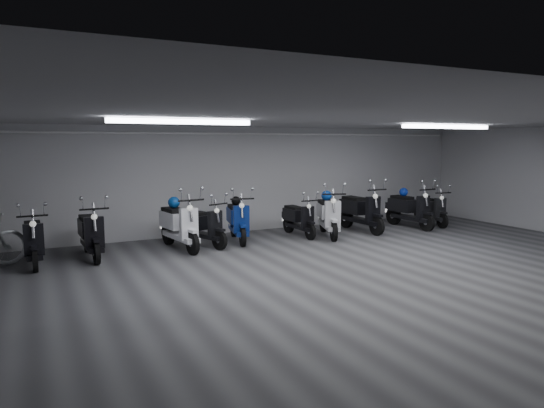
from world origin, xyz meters
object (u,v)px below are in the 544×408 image
scooter_3 (203,219)px  helmet_1 (327,196)px  scooter_7 (361,204)px  helmet_0 (174,202)px  scooter_0 (33,232)px  scooter_9 (431,204)px  scooter_4 (238,213)px  helmet_3 (236,201)px  scooter_8 (410,203)px  scooter_6 (329,209)px  helmet_2 (404,192)px  scooter_1 (91,226)px  scooter_2 (179,217)px  scooter_5 (299,213)px

scooter_3 → helmet_1: size_ratio=6.42×
scooter_7 → helmet_0: 5.05m
helmet_1 → scooter_0: bearing=-178.9°
scooter_0 → scooter_9: size_ratio=1.06×
scooter_0 → scooter_4: scooter_4 is taller
scooter_3 → helmet_3: scooter_3 is taller
scooter_4 → scooter_8: (5.04, -0.45, 0.02)m
scooter_7 → scooter_8: scooter_7 is taller
scooter_6 → helmet_2: (2.71, 0.28, 0.28)m
scooter_1 → scooter_6: 5.71m
scooter_2 → helmet_3: (1.58, 0.50, 0.23)m
scooter_5 → scooter_6: scooter_6 is taller
scooter_5 → helmet_0: scooter_5 is taller
scooter_4 → scooter_6: size_ratio=0.96×
scooter_3 → scooter_6: 3.27m
helmet_0 → helmet_3: size_ratio=1.18×
helmet_0 → helmet_1: helmet_0 is taller
scooter_3 → scooter_9: bearing=-22.5°
scooter_9 → helmet_0: 7.50m
helmet_0 → helmet_2: size_ratio=1.10×
scooter_1 → scooter_3: (2.45, 0.06, -0.04)m
scooter_1 → helmet_0: (1.83, 0.24, 0.35)m
scooter_0 → scooter_8: scooter_8 is taller
scooter_5 → helmet_0: size_ratio=6.08×
scooter_4 → scooter_3: bearing=-157.6°
scooter_5 → scooter_9: size_ratio=0.97×
scooter_0 → helmet_2: (9.49, 0.16, 0.34)m
scooter_4 → scooter_5: scooter_4 is taller
scooter_6 → helmet_1: 0.41m
scooter_5 → scooter_4: bearing=175.6°
scooter_6 → scooter_7: 1.18m
scooter_0 → helmet_3: (4.52, 0.60, 0.31)m
scooter_0 → helmet_1: bearing=0.5°
scooter_5 → helmet_2: scooter_5 is taller
scooter_4 → helmet_1: size_ratio=6.89×
scooter_2 → scooter_6: scooter_2 is taller
scooter_0 → helmet_3: bearing=6.9°
helmet_2 → helmet_1: bearing=-179.4°
scooter_9 → helmet_3: bearing=-176.1°
scooter_2 → scooter_8: 6.56m
helmet_0 → scooter_6: bearing=-7.0°
scooter_1 → scooter_4: bearing=1.6°
scooter_2 → helmet_2: size_ratio=8.12×
scooter_0 → scooter_1: (1.07, 0.12, 0.03)m
scooter_7 → helmet_3: (-3.42, 0.52, 0.23)m
scooter_4 → scooter_6: (2.31, -0.46, 0.03)m
scooter_9 → helmet_1: 3.53m
scooter_6 → helmet_0: scooter_6 is taller
helmet_2 → scooter_7: bearing=-176.9°
scooter_9 → scooter_8: bearing=-164.6°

